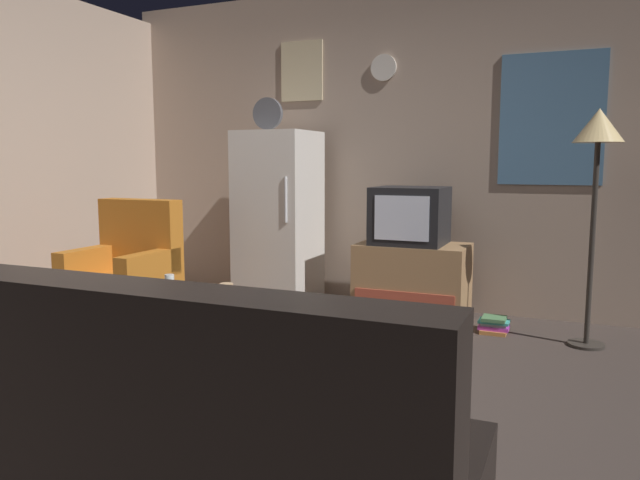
{
  "coord_description": "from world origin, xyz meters",
  "views": [
    {
      "loc": [
        1.44,
        -2.58,
        1.24
      ],
      "look_at": [
        -0.04,
        0.9,
        0.75
      ],
      "focal_mm": 33.68,
      "sensor_mm": 36.0,
      "label": 1
    }
  ],
  "objects_px": {
    "mug_ceramic_white": "(194,293)",
    "remote_control": "(196,296)",
    "fridge": "(278,220)",
    "mug_ceramic_tan": "(226,291)",
    "standing_lamp": "(598,144)",
    "coffee_table": "(209,339)",
    "armchair": "(125,284)",
    "tv_stand": "(412,283)",
    "couch": "(194,464)",
    "wine_glass": "(170,288)",
    "book_stack": "(494,325)",
    "crt_tv": "(410,216)"
  },
  "relations": [
    {
      "from": "mug_ceramic_white",
      "to": "crt_tv",
      "type": "bearing_deg",
      "value": 67.24
    },
    {
      "from": "wine_glass",
      "to": "mug_ceramic_white",
      "type": "xyz_separation_m",
      "value": [
        0.13,
        0.05,
        -0.03
      ]
    },
    {
      "from": "fridge",
      "to": "coffee_table",
      "type": "bearing_deg",
      "value": -76.03
    },
    {
      "from": "remote_control",
      "to": "couch",
      "type": "distance_m",
      "value": 1.63
    },
    {
      "from": "fridge",
      "to": "couch",
      "type": "bearing_deg",
      "value": -67.51
    },
    {
      "from": "mug_ceramic_tan",
      "to": "book_stack",
      "type": "relative_size",
      "value": 0.42
    },
    {
      "from": "crt_tv",
      "to": "remote_control",
      "type": "bearing_deg",
      "value": -114.85
    },
    {
      "from": "mug_ceramic_white",
      "to": "standing_lamp",
      "type": "bearing_deg",
      "value": 38.74
    },
    {
      "from": "mug_ceramic_tan",
      "to": "standing_lamp",
      "type": "bearing_deg",
      "value": 38.7
    },
    {
      "from": "tv_stand",
      "to": "book_stack",
      "type": "distance_m",
      "value": 0.69
    },
    {
      "from": "coffee_table",
      "to": "mug_ceramic_tan",
      "type": "bearing_deg",
      "value": 10.46
    },
    {
      "from": "mug_ceramic_white",
      "to": "couch",
      "type": "relative_size",
      "value": 0.05
    },
    {
      "from": "wine_glass",
      "to": "armchair",
      "type": "xyz_separation_m",
      "value": [
        -1.04,
        0.82,
        -0.21
      ]
    },
    {
      "from": "mug_ceramic_tan",
      "to": "armchair",
      "type": "height_order",
      "value": "armchair"
    },
    {
      "from": "mug_ceramic_tan",
      "to": "crt_tv",
      "type": "bearing_deg",
      "value": 69.92
    },
    {
      "from": "mug_ceramic_tan",
      "to": "remote_control",
      "type": "distance_m",
      "value": 0.19
    },
    {
      "from": "tv_stand",
      "to": "mug_ceramic_tan",
      "type": "xyz_separation_m",
      "value": [
        -0.64,
        -1.68,
        0.21
      ]
    },
    {
      "from": "crt_tv",
      "to": "armchair",
      "type": "height_order",
      "value": "crt_tv"
    },
    {
      "from": "coffee_table",
      "to": "armchair",
      "type": "xyz_separation_m",
      "value": [
        -1.2,
        0.68,
        0.1
      ]
    },
    {
      "from": "wine_glass",
      "to": "mug_ceramic_tan",
      "type": "bearing_deg",
      "value": 31.86
    },
    {
      "from": "fridge",
      "to": "standing_lamp",
      "type": "height_order",
      "value": "fridge"
    },
    {
      "from": "couch",
      "to": "crt_tv",
      "type": "bearing_deg",
      "value": 92.3
    },
    {
      "from": "fridge",
      "to": "mug_ceramic_tan",
      "type": "distance_m",
      "value": 1.8
    },
    {
      "from": "remote_control",
      "to": "tv_stand",
      "type": "bearing_deg",
      "value": 48.75
    },
    {
      "from": "mug_ceramic_white",
      "to": "armchair",
      "type": "distance_m",
      "value": 1.41
    },
    {
      "from": "coffee_table",
      "to": "fridge",
      "type": "bearing_deg",
      "value": 103.97
    },
    {
      "from": "crt_tv",
      "to": "mug_ceramic_tan",
      "type": "distance_m",
      "value": 1.81
    },
    {
      "from": "fridge",
      "to": "couch",
      "type": "height_order",
      "value": "fridge"
    },
    {
      "from": "mug_ceramic_white",
      "to": "mug_ceramic_tan",
      "type": "bearing_deg",
      "value": 39.3
    },
    {
      "from": "remote_control",
      "to": "armchair",
      "type": "xyz_separation_m",
      "value": [
        -1.13,
        0.7,
        -0.15
      ]
    },
    {
      "from": "crt_tv",
      "to": "standing_lamp",
      "type": "relative_size",
      "value": 0.34
    },
    {
      "from": "remote_control",
      "to": "couch",
      "type": "bearing_deg",
      "value": -71.24
    },
    {
      "from": "standing_lamp",
      "to": "book_stack",
      "type": "bearing_deg",
      "value": 172.89
    },
    {
      "from": "tv_stand",
      "to": "couch",
      "type": "height_order",
      "value": "couch"
    },
    {
      "from": "tv_stand",
      "to": "coffee_table",
      "type": "relative_size",
      "value": 1.17
    },
    {
      "from": "coffee_table",
      "to": "remote_control",
      "type": "xyz_separation_m",
      "value": [
        -0.07,
        -0.02,
        0.25
      ]
    },
    {
      "from": "tv_stand",
      "to": "wine_glass",
      "type": "height_order",
      "value": "wine_glass"
    },
    {
      "from": "coffee_table",
      "to": "remote_control",
      "type": "relative_size",
      "value": 4.8
    },
    {
      "from": "armchair",
      "to": "coffee_table",
      "type": "bearing_deg",
      "value": -29.61
    },
    {
      "from": "mug_ceramic_white",
      "to": "remote_control",
      "type": "xyz_separation_m",
      "value": [
        -0.04,
        0.08,
        -0.03
      ]
    },
    {
      "from": "coffee_table",
      "to": "armchair",
      "type": "bearing_deg",
      "value": 150.39
    },
    {
      "from": "book_stack",
      "to": "tv_stand",
      "type": "bearing_deg",
      "value": 172.74
    },
    {
      "from": "mug_ceramic_white",
      "to": "mug_ceramic_tan",
      "type": "height_order",
      "value": "same"
    },
    {
      "from": "coffee_table",
      "to": "armchair",
      "type": "relative_size",
      "value": 0.75
    },
    {
      "from": "standing_lamp",
      "to": "mug_ceramic_tan",
      "type": "bearing_deg",
      "value": -141.3
    },
    {
      "from": "coffee_table",
      "to": "mug_ceramic_tan",
      "type": "height_order",
      "value": "mug_ceramic_tan"
    },
    {
      "from": "wine_glass",
      "to": "couch",
      "type": "bearing_deg",
      "value": -50.48
    },
    {
      "from": "couch",
      "to": "mug_ceramic_tan",
      "type": "bearing_deg",
      "value": 118.14
    },
    {
      "from": "standing_lamp",
      "to": "mug_ceramic_tan",
      "type": "relative_size",
      "value": 17.67
    },
    {
      "from": "armchair",
      "to": "standing_lamp",
      "type": "bearing_deg",
      "value": 15.03
    }
  ]
}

